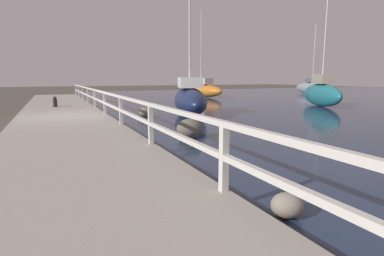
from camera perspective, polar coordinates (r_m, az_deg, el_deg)
name	(u,v)px	position (r m, az deg, el deg)	size (l,w,h in m)	color
ground_plane	(64,123)	(13.15, -23.23, 0.93)	(120.00, 120.00, 0.00)	#4C473D
dock_walkway	(64,119)	(13.13, -23.27, 1.50)	(3.49, 36.00, 0.26)	#9E998E
railing	(105,99)	(13.21, -16.32, 5.38)	(0.10, 32.50, 0.96)	silver
boulder_near_dock	(145,112)	(13.92, -9.04, 2.96)	(0.61, 0.55, 0.46)	slate
boulder_far_strip	(287,205)	(4.15, 17.64, -13.86)	(0.43, 0.39, 0.32)	gray
boulder_mid_strip	(190,129)	(8.87, -0.46, -0.12)	(0.79, 0.71, 0.59)	#666056
mooring_bollard	(55,102)	(17.54, -24.63, 4.57)	(0.21, 0.21, 0.55)	black
sailboat_navy	(190,99)	(14.78, -0.43, 5.53)	(3.14, 5.68, 6.85)	#192347
sailboat_orange	(201,89)	(28.54, 1.74, 7.35)	(2.74, 5.80, 7.92)	orange
sailboat_teal	(321,93)	(20.86, 23.41, 6.09)	(2.96, 4.94, 7.50)	#1E707A
sailboat_gray	(312,88)	(36.35, 21.90, 7.16)	(1.85, 5.52, 7.53)	gray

